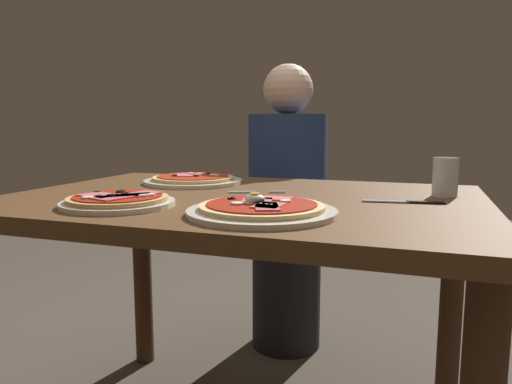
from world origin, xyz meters
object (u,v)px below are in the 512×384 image
at_px(water_glass_near, 445,180).
at_px(diner_person, 287,216).
at_px(pizza_across_left, 193,180).
at_px(dining_table, 242,236).
at_px(pizza_foreground, 262,209).
at_px(fork, 253,192).
at_px(pizza_across_right, 118,201).
at_px(knife, 409,202).

height_order(water_glass_near, diner_person, diner_person).
bearing_deg(pizza_across_left, dining_table, -39.29).
bearing_deg(pizza_across_left, water_glass_near, -2.73).
distance_m(pizza_foreground, fork, 0.32).
relative_size(pizza_foreground, pizza_across_left, 1.01).
bearing_deg(diner_person, pizza_across_right, 80.91).
distance_m(dining_table, water_glass_near, 0.56).
bearing_deg(diner_person, water_glass_near, 137.31).
height_order(pizza_foreground, water_glass_near, water_glass_near).
height_order(fork, knife, knife).
bearing_deg(dining_table, knife, 2.66).
height_order(water_glass_near, knife, water_glass_near).
bearing_deg(knife, diner_person, 125.99).
distance_m(pizza_foreground, pizza_across_left, 0.58).
relative_size(pizza_across_right, diner_person, 0.22).
bearing_deg(fork, dining_table, -100.16).
height_order(dining_table, pizza_foreground, pizza_foreground).
bearing_deg(dining_table, pizza_across_left, 140.71).
xyz_separation_m(pizza_across_right, water_glass_near, (0.73, 0.41, 0.03)).
bearing_deg(knife, fork, 174.90).
relative_size(dining_table, pizza_across_left, 3.92).
bearing_deg(knife, pizza_across_right, -157.53).
xyz_separation_m(dining_table, fork, (0.01, 0.06, 0.11)).
relative_size(water_glass_near, knife, 0.53).
bearing_deg(pizza_across_left, diner_person, 70.11).
height_order(water_glass_near, fork, water_glass_near).
height_order(pizza_across_left, water_glass_near, water_glass_near).
distance_m(fork, knife, 0.42).
xyz_separation_m(dining_table, diner_person, (-0.07, 0.70, -0.08)).
xyz_separation_m(pizza_foreground, fork, (-0.13, 0.30, -0.01)).
height_order(dining_table, diner_person, diner_person).
bearing_deg(water_glass_near, pizza_foreground, -132.82).
bearing_deg(water_glass_near, pizza_across_left, 177.27).
distance_m(dining_table, diner_person, 0.71).
bearing_deg(pizza_across_right, water_glass_near, 29.38).
relative_size(knife, diner_person, 0.17).
bearing_deg(pizza_across_right, diner_person, 80.91).
height_order(pizza_across_left, fork, pizza_across_left).
bearing_deg(fork, water_glass_near, 12.04).
xyz_separation_m(dining_table, pizza_foreground, (0.14, -0.24, 0.12)).
relative_size(pizza_foreground, pizza_across_right, 1.21).
height_order(pizza_across_right, fork, pizza_across_right).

